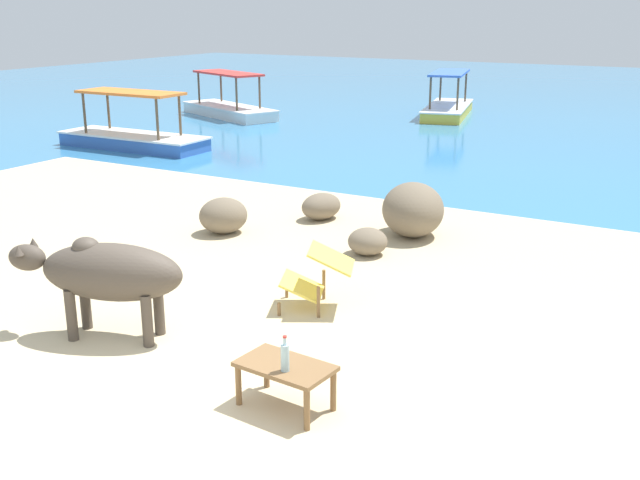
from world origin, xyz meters
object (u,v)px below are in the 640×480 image
object	(u,v)px
low_bench_table	(285,371)
boat_blue	(133,136)
bottle	(285,357)
boat_yellow	(448,107)
boat_white	(229,107)
cow	(107,273)
deck_chair_far	(316,274)

from	to	relation	value
low_bench_table	boat_blue	size ratio (longest dim) A/B	0.22
low_bench_table	bottle	xyz separation A→B (m)	(0.06, -0.10, 0.18)
boat_yellow	boat_white	distance (m)	6.49
cow	boat_yellow	world-z (taller)	boat_yellow
deck_chair_far	boat_yellow	size ratio (longest dim) A/B	0.24
cow	boat_yellow	xyz separation A→B (m)	(-2.75, 16.64, -0.41)
boat_yellow	boat_white	xyz separation A→B (m)	(-5.58, -3.32, 0.00)
bottle	boat_white	xyz separation A→B (m)	(-10.59, 13.74, -0.25)
bottle	boat_blue	world-z (taller)	boat_blue
deck_chair_far	boat_blue	distance (m)	10.65
boat_white	boat_yellow	bearing A→B (deg)	-126.40
deck_chair_far	boat_blue	world-z (taller)	boat_blue
boat_blue	bottle	bearing A→B (deg)	-42.59
cow	boat_blue	bearing A→B (deg)	-67.38
cow	boat_white	bearing A→B (deg)	-77.14
deck_chair_far	boat_white	xyz separation A→B (m)	(-9.69, 11.69, -0.13)
boat_white	boat_blue	bearing A→B (deg)	125.25
deck_chair_far	boat_yellow	bearing A→B (deg)	-97.75
boat_yellow	cow	bearing A→B (deg)	176.07
boat_yellow	boat_blue	distance (m)	9.69
boat_yellow	low_bench_table	bearing A→B (deg)	-177.03
low_bench_table	deck_chair_far	world-z (taller)	deck_chair_far
cow	boat_white	size ratio (longest dim) A/B	0.47
bottle	deck_chair_far	world-z (taller)	deck_chair_far
boat_yellow	boat_blue	xyz separation A→B (m)	(-4.41, -8.63, 0.00)
cow	boat_blue	xyz separation A→B (m)	(-7.16, 8.01, -0.41)
bottle	deck_chair_far	distance (m)	2.24
cow	low_bench_table	world-z (taller)	cow
bottle	boat_blue	distance (m)	12.65
cow	boat_yellow	bearing A→B (deg)	-99.77
low_bench_table	boat_white	bearing A→B (deg)	132.91
cow	low_bench_table	bearing A→B (deg)	152.45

